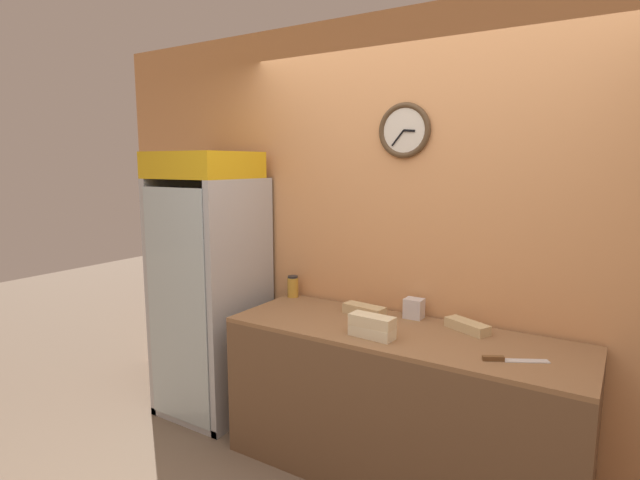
# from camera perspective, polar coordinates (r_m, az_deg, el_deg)

# --- Properties ---
(wall_back) EXTENTS (5.20, 0.09, 2.70)m
(wall_back) POSITION_cam_1_polar(r_m,az_deg,el_deg) (3.11, 12.18, 0.38)
(wall_back) COLOR tan
(wall_back) RESTS_ON ground_plane
(prep_counter) EXTENTS (1.99, 0.67, 0.87)m
(prep_counter) POSITION_cam_1_polar(r_m,az_deg,el_deg) (3.04, 8.97, -18.00)
(prep_counter) COLOR brown
(prep_counter) RESTS_ON ground_plane
(beverage_cooler) EXTENTS (0.64, 0.65, 1.87)m
(beverage_cooler) POSITION_cam_1_polar(r_m,az_deg,el_deg) (3.67, -11.98, -3.70)
(beverage_cooler) COLOR #B2B7BC
(beverage_cooler) RESTS_ON ground_plane
(sandwich_stack_bottom) EXTENTS (0.25, 0.12, 0.06)m
(sandwich_stack_bottom) POSITION_cam_1_polar(r_m,az_deg,el_deg) (2.75, 5.95, -10.38)
(sandwich_stack_bottom) COLOR beige
(sandwich_stack_bottom) RESTS_ON prep_counter
(sandwich_stack_middle) EXTENTS (0.25, 0.11, 0.06)m
(sandwich_stack_middle) POSITION_cam_1_polar(r_m,az_deg,el_deg) (2.73, 5.97, -9.18)
(sandwich_stack_middle) COLOR beige
(sandwich_stack_middle) RESTS_ON sandwich_stack_bottom
(sandwich_flat_left) EXTENTS (0.28, 0.20, 0.05)m
(sandwich_flat_left) POSITION_cam_1_polar(r_m,az_deg,el_deg) (2.95, 16.48, -9.42)
(sandwich_flat_left) COLOR tan
(sandwich_flat_left) RESTS_ON prep_counter
(sandwich_flat_right) EXTENTS (0.28, 0.13, 0.06)m
(sandwich_flat_right) POSITION_cam_1_polar(r_m,az_deg,el_deg) (3.12, 5.07, -8.00)
(sandwich_flat_right) COLOR tan
(sandwich_flat_right) RESTS_ON prep_counter
(chefs_knife) EXTENTS (0.29, 0.18, 0.02)m
(chefs_knife) POSITION_cam_1_polar(r_m,az_deg,el_deg) (2.59, 20.49, -12.65)
(chefs_knife) COLOR silver
(chefs_knife) RESTS_ON prep_counter
(condiment_jar) EXTENTS (0.08, 0.08, 0.15)m
(condiment_jar) POSITION_cam_1_polar(r_m,az_deg,el_deg) (3.51, -3.12, -5.32)
(condiment_jar) COLOR gold
(condiment_jar) RESTS_ON prep_counter
(napkin_dispenser) EXTENTS (0.11, 0.09, 0.12)m
(napkin_dispenser) POSITION_cam_1_polar(r_m,az_deg,el_deg) (3.10, 10.69, -7.68)
(napkin_dispenser) COLOR silver
(napkin_dispenser) RESTS_ON prep_counter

